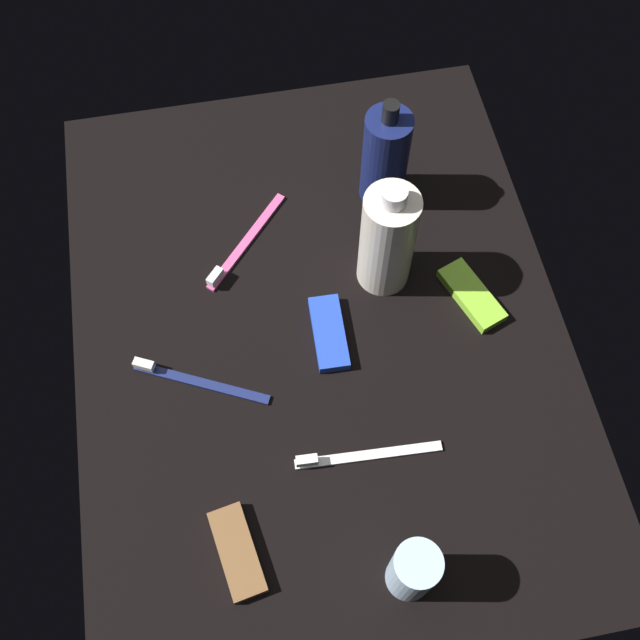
# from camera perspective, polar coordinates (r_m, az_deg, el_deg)

# --- Properties ---
(ground_plane) EXTENTS (0.84, 0.64, 0.01)m
(ground_plane) POSITION_cam_1_polar(r_m,az_deg,el_deg) (0.98, -0.00, -0.94)
(ground_plane) COLOR black
(lotion_bottle) EXTENTS (0.06, 0.06, 0.18)m
(lotion_bottle) POSITION_cam_1_polar(r_m,az_deg,el_deg) (1.03, 5.02, 12.33)
(lotion_bottle) COLOR navy
(lotion_bottle) RESTS_ON ground_plane
(bodywash_bottle) EXTENTS (0.07, 0.07, 0.19)m
(bodywash_bottle) POSITION_cam_1_polar(r_m,az_deg,el_deg) (0.95, 5.20, 6.17)
(bodywash_bottle) COLOR silver
(bodywash_bottle) RESTS_ON ground_plane
(deodorant_stick) EXTENTS (0.05, 0.05, 0.11)m
(deodorant_stick) POSITION_cam_1_polar(r_m,az_deg,el_deg) (0.84, 7.16, -18.55)
(deodorant_stick) COLOR silver
(deodorant_stick) RESTS_ON ground_plane
(toothbrush_pink) EXTENTS (0.14, 0.13, 0.02)m
(toothbrush_pink) POSITION_cam_1_polar(r_m,az_deg,el_deg) (1.04, -6.00, 5.72)
(toothbrush_pink) COLOR #E55999
(toothbrush_pink) RESTS_ON ground_plane
(toothbrush_white) EXTENTS (0.02, 0.18, 0.02)m
(toothbrush_white) POSITION_cam_1_polar(r_m,az_deg,el_deg) (0.91, 3.05, -10.35)
(toothbrush_white) COLOR white
(toothbrush_white) RESTS_ON ground_plane
(toothbrush_navy) EXTENTS (0.09, 0.17, 0.02)m
(toothbrush_navy) POSITION_cam_1_polar(r_m,az_deg,el_deg) (0.95, -9.75, -4.53)
(toothbrush_navy) COLOR navy
(toothbrush_navy) RESTS_ON ground_plane
(snack_bar_brown) EXTENTS (0.11, 0.06, 0.01)m
(snack_bar_brown) POSITION_cam_1_polar(r_m,az_deg,el_deg) (0.89, -6.36, -17.28)
(snack_bar_brown) COLOR brown
(snack_bar_brown) RESTS_ON ground_plane
(snack_bar_lime) EXTENTS (0.11, 0.07, 0.01)m
(snack_bar_lime) POSITION_cam_1_polar(r_m,az_deg,el_deg) (1.01, 11.55, 1.88)
(snack_bar_lime) COLOR #8CD133
(snack_bar_lime) RESTS_ON ground_plane
(snack_bar_blue) EXTENTS (0.11, 0.04, 0.01)m
(snack_bar_blue) POSITION_cam_1_polar(r_m,az_deg,el_deg) (0.97, 0.69, -1.01)
(snack_bar_blue) COLOR blue
(snack_bar_blue) RESTS_ON ground_plane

